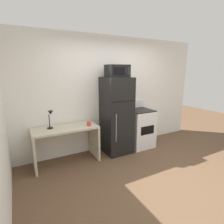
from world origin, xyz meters
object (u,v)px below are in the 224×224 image
(desk_lamp, at_px, (50,117))
(refrigerator, at_px, (116,116))
(coffee_mug, at_px, (89,124))
(microwave, at_px, (117,71))
(oven_range, at_px, (140,128))
(desk, at_px, (66,138))

(desk_lamp, relative_size, refrigerator, 0.21)
(desk_lamp, relative_size, coffee_mug, 3.72)
(microwave, bearing_deg, oven_range, 2.06)
(desk_lamp, height_order, refrigerator, refrigerator)
(desk_lamp, bearing_deg, refrigerator, -3.30)
(microwave, height_order, oven_range, microwave)
(coffee_mug, height_order, microwave, microwave)
(desk, relative_size, oven_range, 1.15)
(desk_lamp, bearing_deg, oven_range, -2.18)
(desk_lamp, xyz_separation_m, refrigerator, (1.41, -0.08, -0.14))
(desk, bearing_deg, oven_range, -0.68)
(desk_lamp, distance_m, oven_range, 2.13)
(desk_lamp, relative_size, microwave, 0.77)
(desk_lamp, bearing_deg, desk, -12.65)
(desk, xyz_separation_m, coffee_mug, (0.45, -0.13, 0.27))
(desk, bearing_deg, refrigerator, -1.20)
(coffee_mug, bearing_deg, microwave, 7.07)
(desk_lamp, xyz_separation_m, microwave, (1.41, -0.10, 0.84))
(desk, bearing_deg, microwave, -2.25)
(desk, xyz_separation_m, desk_lamp, (-0.25, 0.06, 0.46))
(refrigerator, height_order, microwave, microwave)
(desk_lamp, distance_m, microwave, 1.64)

